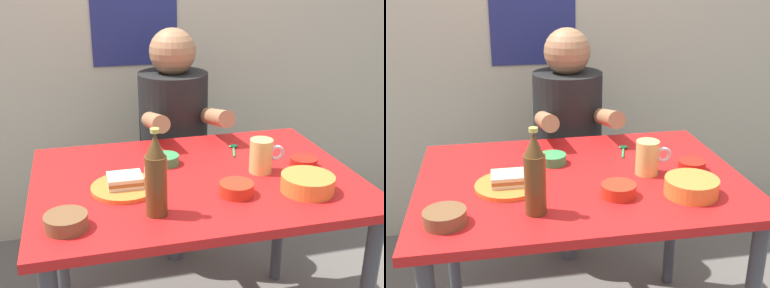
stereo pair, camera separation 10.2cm
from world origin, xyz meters
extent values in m
cube|color=navy|center=(-0.06, 1.01, 1.16)|extent=(0.44, 0.01, 0.44)
cube|color=red|center=(0.00, 0.00, 0.72)|extent=(1.10, 0.80, 0.03)
cylinder|color=#3F3F44|center=(-0.49, 0.34, 0.35)|extent=(0.05, 0.05, 0.71)
cylinder|color=#3F3F44|center=(0.49, 0.34, 0.35)|extent=(0.05, 0.05, 0.71)
cylinder|color=#4C4C51|center=(0.06, 0.63, 0.21)|extent=(0.08, 0.08, 0.41)
cylinder|color=brown|center=(0.06, 0.63, 0.43)|extent=(0.34, 0.34, 0.04)
cylinder|color=black|center=(0.06, 0.63, 0.71)|extent=(0.32, 0.32, 0.52)
sphere|color=#A0704C|center=(0.06, 0.63, 1.06)|extent=(0.21, 0.21, 0.21)
cylinder|color=#A0704C|center=(-0.07, 0.38, 0.82)|extent=(0.07, 0.31, 0.14)
cylinder|color=#A0704C|center=(0.19, 0.38, 0.82)|extent=(0.07, 0.31, 0.14)
cylinder|color=orange|center=(-0.25, -0.04, 0.75)|extent=(0.22, 0.22, 0.01)
cube|color=beige|center=(-0.25, -0.04, 0.76)|extent=(0.11, 0.09, 0.01)
cube|color=#9E592D|center=(-0.25, -0.04, 0.77)|extent=(0.11, 0.09, 0.01)
cube|color=beige|center=(-0.25, -0.04, 0.78)|extent=(0.11, 0.09, 0.01)
cylinder|color=#D1BC66|center=(0.23, -0.02, 0.80)|extent=(0.08, 0.08, 0.12)
torus|color=silver|center=(0.29, -0.02, 0.81)|extent=(0.06, 0.01, 0.06)
cylinder|color=#593819|center=(-0.18, -0.23, 0.83)|extent=(0.06, 0.06, 0.18)
cone|color=#593819|center=(-0.18, -0.23, 0.95)|extent=(0.05, 0.05, 0.07)
cylinder|color=#BFB74C|center=(-0.18, -0.23, 1.00)|extent=(0.03, 0.03, 0.01)
cylinder|color=#388C4C|center=(-0.08, 0.13, 0.76)|extent=(0.10, 0.10, 0.03)
cylinder|color=#5B643A|center=(-0.08, 0.13, 0.77)|extent=(0.08, 0.08, 0.02)
cylinder|color=orange|center=(0.32, -0.20, 0.77)|extent=(0.17, 0.17, 0.05)
cylinder|color=#B25B2D|center=(0.32, -0.20, 0.78)|extent=(0.14, 0.14, 0.02)
cylinder|color=red|center=(0.09, -0.17, 0.76)|extent=(0.11, 0.11, 0.04)
cylinder|color=#A33521|center=(0.09, -0.17, 0.77)|extent=(0.09, 0.09, 0.02)
cylinder|color=#B21E14|center=(0.40, -0.02, 0.76)|extent=(0.10, 0.10, 0.03)
cylinder|color=maroon|center=(0.40, -0.02, 0.76)|extent=(0.08, 0.08, 0.02)
cylinder|color=brown|center=(-0.43, -0.25, 0.76)|extent=(0.12, 0.12, 0.04)
cylinder|color=brown|center=(-0.43, -0.25, 0.77)|extent=(0.10, 0.10, 0.02)
cylinder|color=#26A559|center=(0.20, 0.18, 0.74)|extent=(0.04, 0.11, 0.01)
ellipsoid|color=#26A559|center=(0.22, 0.23, 0.75)|extent=(0.04, 0.02, 0.01)
camera|label=1|loc=(-0.38, -1.44, 1.41)|focal=44.44mm
camera|label=2|loc=(-0.28, -1.47, 1.41)|focal=44.44mm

